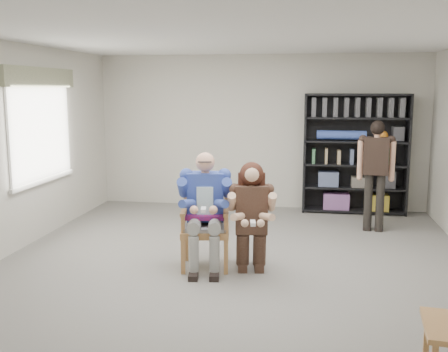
% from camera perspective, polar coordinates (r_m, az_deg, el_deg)
% --- Properties ---
extents(room_shell, '(6.00, 7.00, 2.80)m').
position_cam_1_polar(room_shell, '(6.21, 0.93, 2.23)').
color(room_shell, beige).
rests_on(room_shell, ground).
extents(floor, '(6.00, 7.00, 0.01)m').
position_cam_1_polar(floor, '(6.54, 0.90, -10.03)').
color(floor, slate).
rests_on(floor, ground).
extents(window_left, '(0.16, 2.00, 1.75)m').
position_cam_1_polar(window_left, '(8.09, -19.20, 5.04)').
color(window_left, white).
rests_on(window_left, room_shell).
extents(armchair, '(0.73, 0.71, 1.11)m').
position_cam_1_polar(armchair, '(6.43, -2.05, -5.20)').
color(armchair, '#AF6837').
rests_on(armchair, floor).
extents(seated_man, '(0.74, 0.95, 1.44)m').
position_cam_1_polar(seated_man, '(6.39, -2.06, -3.76)').
color(seated_man, '#29478A').
rests_on(seated_man, floor).
extents(kneeling_woman, '(0.68, 0.96, 1.32)m').
position_cam_1_polar(kneeling_woman, '(6.20, 3.01, -4.75)').
color(kneeling_woman, '#392119').
rests_on(kneeling_woman, floor).
extents(bookshelf, '(1.80, 0.38, 2.10)m').
position_cam_1_polar(bookshelf, '(9.48, 14.09, 2.34)').
color(bookshelf, black).
rests_on(bookshelf, floor).
extents(standing_man, '(0.56, 0.36, 1.71)m').
position_cam_1_polar(standing_man, '(8.33, 16.14, -0.06)').
color(standing_man, black).
rests_on(standing_man, floor).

